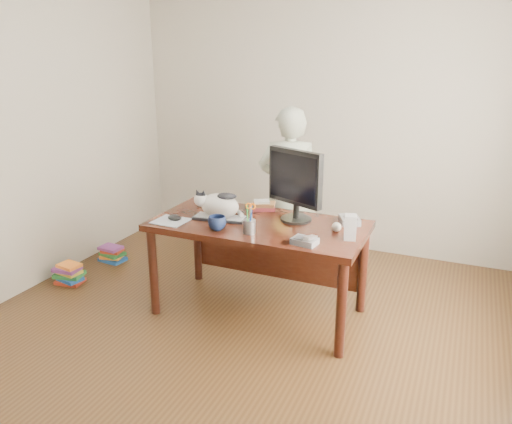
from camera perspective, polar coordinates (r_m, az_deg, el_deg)
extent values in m
plane|color=black|center=(3.59, -3.62, -15.57)|extent=(4.50, 4.50, 0.00)
plane|color=beige|center=(5.14, 7.70, 10.76)|extent=(4.00, 0.00, 4.00)
cube|color=black|center=(3.76, 0.30, -1.60)|extent=(1.60, 0.80, 0.05)
cylinder|color=black|center=(3.96, -11.65, -6.76)|extent=(0.07, 0.07, 0.70)
cylinder|color=black|center=(3.40, 9.71, -10.99)|extent=(0.07, 0.07, 0.70)
cylinder|color=black|center=(4.49, -6.72, -3.49)|extent=(0.07, 0.07, 0.70)
cylinder|color=black|center=(4.00, 12.11, -6.54)|extent=(0.07, 0.07, 0.70)
cube|color=black|center=(4.18, 2.24, -4.26)|extent=(1.45, 0.03, 0.50)
cube|color=black|center=(3.83, -4.13, -0.68)|extent=(0.42, 0.20, 0.02)
cube|color=silver|center=(3.83, -4.14, -0.51)|extent=(0.39, 0.17, 0.00)
ellipsoid|color=silver|center=(3.80, -4.17, 0.72)|extent=(0.33, 0.23, 0.19)
ellipsoid|color=silver|center=(3.83, -6.30, 1.40)|extent=(0.12, 0.12, 0.10)
ellipsoid|color=black|center=(3.82, -6.32, 1.89)|extent=(0.09, 0.08, 0.04)
cone|color=black|center=(3.81, -6.73, 2.24)|extent=(0.06, 0.06, 0.06)
cone|color=black|center=(3.79, -6.03, 2.18)|extent=(0.06, 0.05, 0.06)
ellipsoid|color=black|center=(3.76, -3.42, 1.83)|extent=(0.18, 0.15, 0.04)
cylinder|color=silver|center=(3.82, -1.81, -0.18)|extent=(0.10, 0.12, 0.04)
cylinder|color=black|center=(3.81, 4.60, -0.80)|extent=(0.31, 0.31, 0.02)
cylinder|color=black|center=(3.79, 4.62, 0.10)|extent=(0.06, 0.06, 0.11)
cube|color=black|center=(3.70, 4.50, 4.00)|extent=(0.47, 0.24, 0.41)
cube|color=black|center=(3.68, 4.20, 3.93)|extent=(0.41, 0.18, 0.34)
cylinder|color=gray|center=(3.52, -0.75, -1.67)|extent=(0.10, 0.10, 0.10)
cylinder|color=black|center=(3.51, -0.99, -0.30)|extent=(0.03, 0.04, 0.15)
cylinder|color=#0B36A1|center=(3.48, -0.58, -0.46)|extent=(0.02, 0.04, 0.15)
cylinder|color=red|center=(3.51, -0.67, -0.29)|extent=(0.01, 0.04, 0.15)
cylinder|color=#187C22|center=(3.48, -0.98, -0.44)|extent=(0.02, 0.03, 0.15)
cylinder|color=#B4B3B8|center=(3.48, -0.66, -0.26)|extent=(0.02, 0.02, 0.11)
cylinder|color=#B4B3B8|center=(3.48, -0.53, -0.27)|extent=(0.02, 0.02, 0.11)
torus|color=orange|center=(3.47, -0.85, 0.69)|extent=(0.05, 0.02, 0.05)
torus|color=orange|center=(3.46, -0.38, 0.64)|extent=(0.05, 0.02, 0.05)
cube|color=#B3B8C0|center=(3.83, -9.70, -1.01)|extent=(0.25, 0.23, 0.01)
ellipsoid|color=black|center=(3.83, -9.31, -0.65)|extent=(0.11, 0.07, 0.04)
imported|color=black|center=(3.60, -4.46, -1.27)|extent=(0.18, 0.18, 0.10)
cube|color=#5B5B5F|center=(3.35, 5.58, -3.34)|extent=(0.18, 0.14, 0.04)
cube|color=#414143|center=(3.35, 5.10, -2.93)|extent=(0.08, 0.09, 0.01)
cube|color=#B4B3B8|center=(3.33, 6.23, -2.92)|extent=(0.06, 0.14, 0.05)
cube|color=#A9A9AC|center=(3.46, 10.73, -1.71)|extent=(0.10, 0.10, 0.17)
sphere|color=beige|center=(3.60, 9.18, -1.70)|extent=(0.07, 0.07, 0.07)
cube|color=#50151B|center=(4.06, 0.79, 0.54)|extent=(0.24, 0.21, 0.03)
cube|color=#52351C|center=(4.05, 0.91, 0.90)|extent=(0.21, 0.18, 0.03)
cube|color=silver|center=(4.05, 0.66, 1.21)|extent=(0.15, 0.14, 0.02)
cube|color=#5B5B5F|center=(3.80, 10.63, -0.90)|extent=(0.20, 0.22, 0.05)
cube|color=#414143|center=(3.76, 10.74, -0.64)|extent=(0.12, 0.12, 0.01)
imported|color=beige|center=(4.55, 3.77, 2.43)|extent=(0.64, 0.52, 1.53)
cube|color=yellow|center=(4.33, 3.08, 5.52)|extent=(0.16, 0.13, 0.20)
cube|color=red|center=(4.80, -20.47, -7.43)|extent=(0.25, 0.19, 0.03)
cube|color=#184892|center=(4.78, -20.46, -7.15)|extent=(0.23, 0.18, 0.03)
cube|color=#227330|center=(4.79, -20.56, -6.70)|extent=(0.27, 0.22, 0.03)
cube|color=gold|center=(4.76, -20.55, -6.43)|extent=(0.21, 0.16, 0.03)
cube|color=#81388E|center=(4.75, -20.79, -6.10)|extent=(0.23, 0.17, 0.03)
cube|color=orange|center=(4.74, -20.57, -5.74)|extent=(0.21, 0.17, 0.03)
cube|color=#184892|center=(5.15, -16.06, -5.20)|extent=(0.25, 0.19, 0.03)
cube|color=orange|center=(5.15, -16.12, -4.84)|extent=(0.22, 0.19, 0.03)
cube|color=#227330|center=(5.12, -16.07, -4.60)|extent=(0.24, 0.19, 0.03)
cube|color=red|center=(5.12, -16.10, -4.22)|extent=(0.21, 0.16, 0.03)
cube|color=#81388E|center=(5.10, -16.28, -3.95)|extent=(0.22, 0.17, 0.03)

